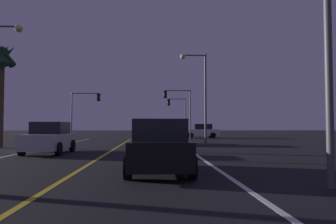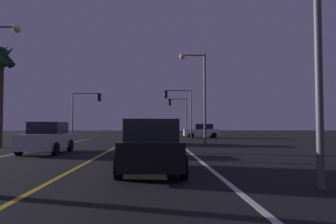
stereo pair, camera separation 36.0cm
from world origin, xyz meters
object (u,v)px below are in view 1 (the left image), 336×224
Objects in this scene: car_crossing_side at (201,131)px; car_lead_same_lane at (159,147)px; car_ahead_far at (158,134)px; palm_tree_left_mid at (2,63)px; car_oncoming at (50,138)px; street_lamp_right_far at (199,86)px; traffic_light_near_right at (178,103)px; traffic_light_near_left at (86,104)px; traffic_light_far_right at (177,108)px.

car_lead_same_lane is at bearing 78.68° from car_crossing_side.
car_lead_same_lane is at bearing 179.36° from car_ahead_far.
car_ahead_far and car_lead_same_lane have the same top height.
car_ahead_far is at bearing 18.54° from palm_tree_left_mid.
street_lamp_right_far reaches higher than car_oncoming.
car_ahead_far is at bearing 143.43° from car_oncoming.
street_lamp_right_far is (9.32, 7.93, 3.90)m from car_oncoming.
car_oncoming is at bearing 66.49° from traffic_light_near_right.
traffic_light_near_left is 0.72× the size of street_lamp_right_far.
car_crossing_side is at bearing 151.41° from car_oncoming.
car_oncoming is 0.59× the size of palm_tree_left_mid.
street_lamp_right_far reaches higher than traffic_light_near_right.
car_lead_same_lane is at bearing 84.74° from traffic_light_far_right.
traffic_light_far_right is 17.09m from street_lamp_right_far.
car_lead_same_lane is 0.84× the size of traffic_light_far_right.
traffic_light_near_right is at bearing 0.00° from traffic_light_near_left.
traffic_light_near_right reaches higher than car_crossing_side.
traffic_light_far_right is at bearing -88.11° from street_lamp_right_far.
palm_tree_left_mid is (-10.67, -3.58, 4.94)m from car_ahead_far.
car_oncoming is 0.59× the size of street_lamp_right_far.
palm_tree_left_mid is (-16.17, -16.58, 4.94)m from car_crossing_side.
traffic_light_near_left is 0.72× the size of palm_tree_left_mid.
palm_tree_left_mid is (-14.03, -3.48, 1.04)m from street_lamp_right_far.
traffic_light_near_left reaches higher than car_lead_same_lane.
car_oncoming is 26.64m from traffic_light_far_right.
traffic_light_near_left is 15.36m from palm_tree_left_mid.
palm_tree_left_mid reaches higher than car_crossing_side.
car_lead_same_lane is 27.16m from traffic_light_near_right.
car_crossing_side is at bearing -11.32° from car_lead_same_lane.
street_lamp_right_far is at bearing -45.24° from traffic_light_near_left.
car_crossing_side is 28.93m from car_lead_same_lane.
traffic_light_near_left reaches higher than car_oncoming.
traffic_light_near_left is at bearing 26.78° from traffic_light_far_right.
traffic_light_near_left is (-8.10, 11.45, 3.12)m from car_ahead_far.
car_crossing_side is 0.59× the size of street_lamp_right_far.
street_lamp_right_far is (0.56, -17.06, 0.92)m from traffic_light_far_right.
traffic_light_near_right reaches higher than car_oncoming.
traffic_light_near_right is 1.07× the size of traffic_light_near_left.
car_crossing_side is 1.00× the size of car_lead_same_lane.
car_oncoming and car_lead_same_lane have the same top height.
car_ahead_far is 14.37m from traffic_light_near_left.
traffic_light_far_right is 0.70× the size of palm_tree_left_mid.
car_crossing_side is at bearing -22.95° from car_ahead_far.
traffic_light_near_right reaches higher than traffic_light_far_right.
car_oncoming is at bearing 38.31° from car_lead_same_lane.
car_oncoming is at bearing 61.41° from car_crossing_side.
street_lamp_right_far reaches higher than car_ahead_far.
traffic_light_near_left is 16.29m from street_lamp_right_far.
car_ahead_far is (-5.51, -13.00, 0.00)m from car_crossing_side.
palm_tree_left_mid is (-4.71, 4.46, 4.94)m from car_oncoming.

